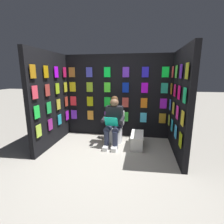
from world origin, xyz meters
name	(u,v)px	position (x,y,z in m)	size (l,w,h in m)	color
ground_plane	(103,166)	(0.00, 0.00, 0.00)	(30.00, 30.00, 0.00)	#9E998E
display_wall_back	(117,96)	(0.00, -1.74, 1.11)	(2.93, 0.14, 2.22)	black
display_wall_left	(180,103)	(-1.46, -0.84, 1.11)	(0.14, 1.69, 2.22)	black
display_wall_right	(50,100)	(1.46, -0.84, 1.11)	(0.14, 1.69, 2.22)	black
toilet	(115,129)	(-0.04, -1.28, 0.33)	(0.41, 0.56, 0.77)	white
person_reading	(113,121)	(-0.03, -1.05, 0.60)	(0.54, 0.70, 1.19)	black
comic_longbox_near	(137,140)	(-0.61, -1.02, 0.16)	(0.29, 0.67, 0.33)	white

